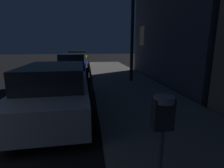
% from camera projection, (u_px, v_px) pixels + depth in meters
% --- Properties ---
extents(parking_meter, '(0.19, 0.19, 1.36)m').
position_uv_depth(parking_meter, '(162.00, 130.00, 1.63)').
color(parking_meter, '#59595B').
rests_on(parking_meter, sidewalk).
extents(car_silver, '(2.09, 4.50, 1.43)m').
position_uv_depth(car_silver, '(56.00, 90.00, 4.96)').
color(car_silver, '#B7B7BF').
rests_on(car_silver, ground).
extents(car_blue, '(2.13, 4.48, 1.43)m').
position_uv_depth(car_blue, '(73.00, 65.00, 11.45)').
color(car_blue, navy).
rests_on(car_blue, ground).
extents(car_yellow_cab, '(2.03, 4.41, 1.43)m').
position_uv_depth(car_yellow_cab, '(78.00, 58.00, 17.60)').
color(car_yellow_cab, gold).
rests_on(car_yellow_cab, ground).
extents(street_lamp, '(0.44, 0.44, 5.80)m').
position_uv_depth(street_lamp, '(133.00, 2.00, 8.27)').
color(street_lamp, black).
rests_on(street_lamp, sidewalk).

